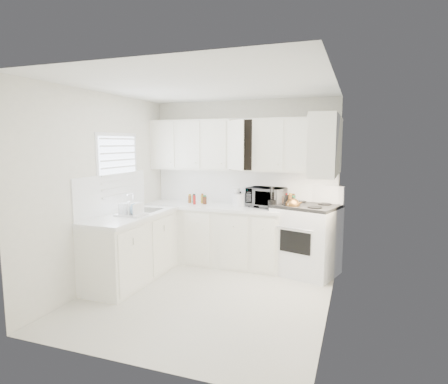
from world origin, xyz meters
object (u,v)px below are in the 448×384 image
at_px(rice_cooker, 240,199).
at_px(dish_rack, 131,208).
at_px(tea_kettle, 293,204).
at_px(stove, 306,230).
at_px(utensil_crock, 272,198).
at_px(microwave, 266,195).

height_order(rice_cooker, dish_rack, rice_cooker).
distance_m(tea_kettle, rice_cooker, 0.90).
relative_size(stove, tea_kettle, 5.17).
xyz_separation_m(rice_cooker, utensil_crock, (0.56, -0.25, 0.07)).
bearing_deg(microwave, stove, 3.04).
bearing_deg(stove, utensil_crock, -145.53).
xyz_separation_m(tea_kettle, utensil_crock, (-0.31, 0.01, 0.07)).
relative_size(stove, rice_cooker, 5.87).
distance_m(microwave, rice_cooker, 0.42).
relative_size(microwave, utensil_crock, 1.51).
xyz_separation_m(stove, utensil_crock, (-0.49, -0.15, 0.47)).
xyz_separation_m(microwave, rice_cooker, (-0.41, -0.01, -0.07)).
bearing_deg(dish_rack, tea_kettle, 27.52).
xyz_separation_m(tea_kettle, microwave, (-0.45, 0.27, 0.08)).
xyz_separation_m(stove, microwave, (-0.63, 0.11, 0.47)).
bearing_deg(rice_cooker, utensil_crock, -11.32).
relative_size(tea_kettle, rice_cooker, 1.13).
distance_m(stove, tea_kettle, 0.46).
bearing_deg(rice_cooker, tea_kettle, -3.68).
distance_m(tea_kettle, microwave, 0.53).
xyz_separation_m(stove, rice_cooker, (-1.05, 0.10, 0.40)).
bearing_deg(dish_rack, stove, 28.89).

